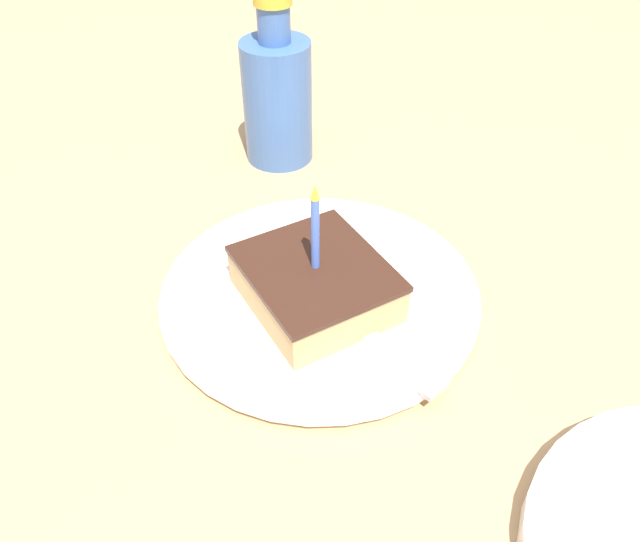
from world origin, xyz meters
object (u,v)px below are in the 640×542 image
object	(u,v)px
plate	(320,293)
cake_slice	(317,284)
bottle	(277,97)
fork	(373,339)

from	to	relation	value
plate	cake_slice	xyz separation A→B (m)	(-0.01, -0.01, 0.03)
plate	bottle	world-z (taller)	bottle
plate	bottle	xyz separation A→B (m)	(0.08, 0.24, 0.07)
fork	bottle	distance (m)	0.33
bottle	fork	bearing A→B (deg)	-103.86
cake_slice	bottle	world-z (taller)	bottle
cake_slice	fork	xyz separation A→B (m)	(0.02, -0.06, -0.02)
plate	fork	size ratio (longest dim) A/B	1.67
plate	bottle	bearing A→B (deg)	70.90
cake_slice	plate	bearing A→B (deg)	50.81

